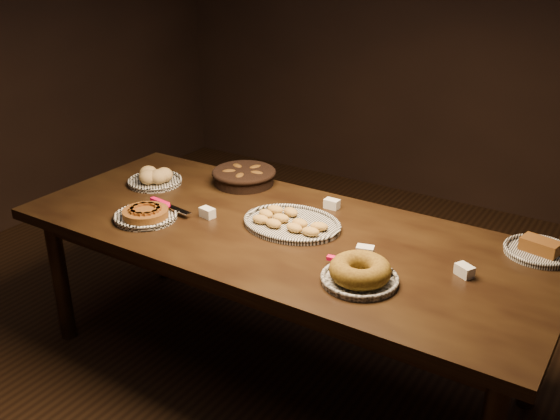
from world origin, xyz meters
The scene contains 9 objects.
ground centered at (0.00, 0.00, 0.00)m, with size 5.00×5.00×0.00m, color black.
buffet_table centered at (0.00, 0.00, 0.68)m, with size 2.40×1.00×0.75m.
apple_tart_plate centered at (-0.58, -0.23, 0.77)m, with size 0.32×0.30×0.06m.
madeleine_platter centered at (0.02, 0.06, 0.77)m, with size 0.46×0.37×0.05m.
bundt_cake_plate centered at (0.50, -0.22, 0.79)m, with size 0.32×0.30×0.09m.
croissant_basket centered at (-0.45, 0.37, 0.80)m, with size 0.37×0.37×0.08m.
bread_roll_plate centered at (-0.84, 0.11, 0.78)m, with size 0.28×0.28×0.09m.
loaf_plate centered at (1.02, 0.38, 0.77)m, with size 0.28×0.28×0.07m.
tent_cards centered at (0.03, 0.09, 0.77)m, with size 1.73×0.45×0.04m.
Camera 1 is at (1.35, -2.09, 1.95)m, focal length 40.00 mm.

